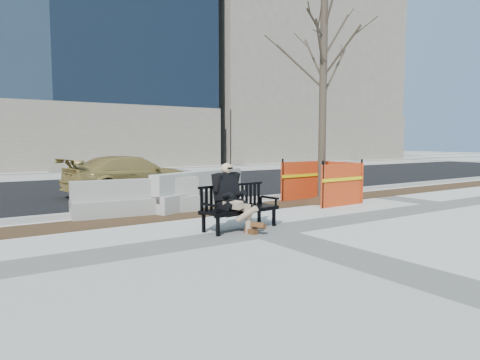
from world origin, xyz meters
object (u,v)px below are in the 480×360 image
object	(u,v)px
bench	(240,229)
tree_fence	(321,202)
seated_man	(230,230)
sedan	(132,194)
jersey_barrier_left	(138,215)
jersey_barrier_right	(200,206)

from	to	relation	value
bench	tree_fence	bearing A→B (deg)	17.08
bench	tree_fence	xyz separation A→B (m)	(3.96, 1.80, 0.00)
seated_man	tree_fence	size ratio (longest dim) A/B	0.22
seated_man	tree_fence	xyz separation A→B (m)	(4.19, 1.78, 0.00)
tree_fence	bench	bearing A→B (deg)	-155.58
tree_fence	sedan	distance (m)	6.13
seated_man	jersey_barrier_left	distance (m)	2.85
sedan	tree_fence	bearing A→B (deg)	-150.83
bench	seated_man	size ratio (longest dim) A/B	1.25
bench	seated_man	bearing A→B (deg)	168.49
seated_man	sedan	bearing A→B (deg)	79.39
tree_fence	sedan	xyz separation A→B (m)	(-3.81, 4.80, 0.00)
jersey_barrier_right	tree_fence	bearing A→B (deg)	-43.41
tree_fence	jersey_barrier_right	distance (m)	3.44
seated_man	sedan	xyz separation A→B (m)	(0.38, 6.59, 0.00)
sedan	jersey_barrier_left	bearing A→B (deg)	153.10
bench	sedan	size ratio (longest dim) A/B	0.39
tree_fence	jersey_barrier_left	size ratio (longest dim) A/B	2.07
bench	sedan	distance (m)	6.60
sedan	jersey_barrier_left	xyz separation A→B (m)	(-1.23, -3.86, 0.00)
seated_man	bench	bearing A→B (deg)	-11.51
tree_fence	jersey_barrier_right	xyz separation A→B (m)	(-3.20, 1.27, 0.00)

